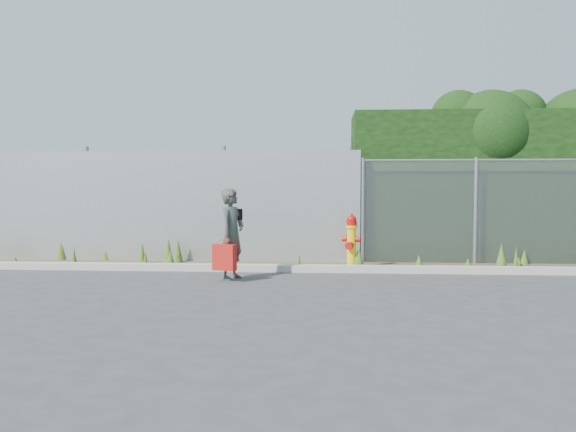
# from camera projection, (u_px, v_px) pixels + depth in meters

# --- Properties ---
(ground) EXTENTS (80.00, 80.00, 0.00)m
(ground) POSITION_uv_depth(u_px,v_px,m) (302.00, 291.00, 8.03)
(ground) COLOR #38383B
(ground) RESTS_ON ground
(curb) EXTENTS (16.00, 0.22, 0.12)m
(curb) POSITION_uv_depth(u_px,v_px,m) (307.00, 268.00, 9.82)
(curb) COLOR #A49F94
(curb) RESTS_ON ground
(weed_strip) EXTENTS (16.00, 1.31, 0.54)m
(weed_strip) POSITION_uv_depth(u_px,v_px,m) (275.00, 259.00, 10.44)
(weed_strip) COLOR #483D29
(weed_strip) RESTS_ON ground
(corrugated_fence) EXTENTS (8.50, 0.21, 2.30)m
(corrugated_fence) POSITION_uv_depth(u_px,v_px,m) (146.00, 206.00, 11.18)
(corrugated_fence) COLOR #A2A4A9
(corrugated_fence) RESTS_ON ground
(chainlink_fence) EXTENTS (6.50, 0.07, 2.05)m
(chainlink_fence) POSITION_uv_depth(u_px,v_px,m) (532.00, 211.00, 10.68)
(chainlink_fence) COLOR gray
(chainlink_fence) RESTS_ON ground
(hedge) EXTENTS (7.34, 1.87, 3.53)m
(hedge) POSITION_uv_depth(u_px,v_px,m) (524.00, 166.00, 11.62)
(hedge) COLOR black
(hedge) RESTS_ON ground
(fire_hydrant) EXTENTS (0.34, 0.30, 1.01)m
(fire_hydrant) POSITION_uv_depth(u_px,v_px,m) (352.00, 243.00, 10.05)
(fire_hydrant) COLOR yellow
(fire_hydrant) RESTS_ON ground
(woman) EXTENTS (0.52, 0.62, 1.46)m
(woman) POSITION_uv_depth(u_px,v_px,m) (232.00, 234.00, 9.01)
(woman) COLOR #106653
(woman) RESTS_ON ground
(red_tote_bag) EXTENTS (0.37, 0.14, 0.48)m
(red_tote_bag) POSITION_uv_depth(u_px,v_px,m) (224.00, 257.00, 8.76)
(red_tote_bag) COLOR #BA0A1A
(black_shoulder_bag) EXTENTS (0.24, 0.10, 0.18)m
(black_shoulder_bag) POSITION_uv_depth(u_px,v_px,m) (235.00, 214.00, 9.18)
(black_shoulder_bag) COLOR black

